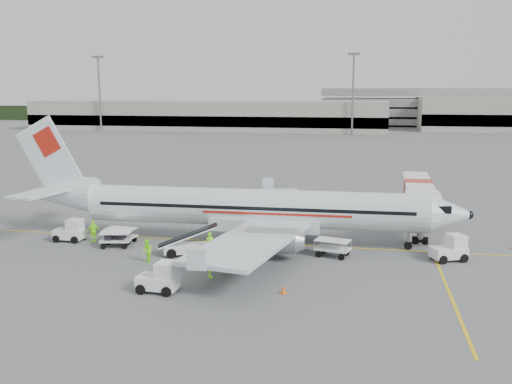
# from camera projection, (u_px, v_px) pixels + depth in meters

# --- Properties ---
(ground) EXTENTS (360.00, 360.00, 0.00)m
(ground) POSITION_uv_depth(u_px,v_px,m) (251.00, 243.00, 45.70)
(ground) COLOR #56595B
(stripe_lead) EXTENTS (44.00, 0.20, 0.01)m
(stripe_lead) POSITION_uv_depth(u_px,v_px,m) (251.00, 243.00, 45.70)
(stripe_lead) COLOR yellow
(stripe_lead) RESTS_ON ground
(stripe_cross) EXTENTS (0.20, 20.00, 0.01)m
(stripe_cross) POSITION_uv_depth(u_px,v_px,m) (447.00, 287.00, 35.37)
(stripe_cross) COLOR yellow
(stripe_cross) RESTS_ON ground
(terminal_west) EXTENTS (110.00, 22.00, 9.00)m
(terminal_west) POSITION_uv_depth(u_px,v_px,m) (207.00, 115.00, 178.03)
(terminal_west) COLOR gray
(terminal_west) RESTS_ON ground
(parking_garage) EXTENTS (62.00, 24.00, 14.00)m
(parking_garage) POSITION_uv_depth(u_px,v_px,m) (415.00, 106.00, 194.58)
(parking_garage) COLOR slate
(parking_garage) RESTS_ON ground
(treeline) EXTENTS (300.00, 3.00, 6.00)m
(treeline) POSITION_uv_depth(u_px,v_px,m) (342.00, 115.00, 214.41)
(treeline) COLOR black
(treeline) RESTS_ON ground
(mast_west) EXTENTS (3.20, 1.20, 22.00)m
(mast_west) POSITION_uv_depth(u_px,v_px,m) (100.00, 94.00, 170.84)
(mast_west) COLOR slate
(mast_west) RESTS_ON ground
(mast_center) EXTENTS (3.20, 1.20, 22.00)m
(mast_center) POSITION_uv_depth(u_px,v_px,m) (353.00, 95.00, 156.96)
(mast_center) COLOR slate
(mast_center) RESTS_ON ground
(aircraft) EXTENTS (36.00, 28.48, 9.78)m
(aircraft) POSITION_uv_depth(u_px,v_px,m) (254.00, 183.00, 44.91)
(aircraft) COLOR silver
(aircraft) RESTS_ON ground
(jet_bridge) EXTENTS (3.52, 16.19, 4.23)m
(jet_bridge) POSITION_uv_depth(u_px,v_px,m) (417.00, 204.00, 50.62)
(jet_bridge) COLOR white
(jet_bridge) RESTS_ON ground
(belt_loader) EXTENTS (5.61, 3.45, 2.85)m
(belt_loader) POSITION_uv_depth(u_px,v_px,m) (191.00, 236.00, 42.21)
(belt_loader) COLOR white
(belt_loader) RESTS_ON ground
(tug_fore) EXTENTS (2.80, 2.28, 1.89)m
(tug_fore) POSITION_uv_depth(u_px,v_px,m) (449.00, 248.00, 40.77)
(tug_fore) COLOR white
(tug_fore) RESTS_ON ground
(tug_mid) EXTENTS (2.53, 1.54, 1.89)m
(tug_mid) POSITION_uv_depth(u_px,v_px,m) (158.00, 277.00, 34.41)
(tug_mid) COLOR white
(tug_mid) RESTS_ON ground
(tug_aft) EXTENTS (2.36, 1.35, 1.82)m
(tug_aft) POSITION_uv_depth(u_px,v_px,m) (69.00, 230.00, 46.13)
(tug_aft) COLOR white
(tug_aft) RESTS_ON ground
(cart_loaded_a) EXTENTS (2.54, 1.79, 1.21)m
(cart_loaded_a) POSITION_uv_depth(u_px,v_px,m) (116.00, 240.00, 44.36)
(cart_loaded_a) COLOR white
(cart_loaded_a) RESTS_ON ground
(cart_loaded_b) EXTENTS (2.53, 1.70, 1.23)m
(cart_loaded_b) POSITION_uv_depth(u_px,v_px,m) (121.00, 236.00, 45.55)
(cart_loaded_b) COLOR white
(cart_loaded_b) RESTS_ON ground
(cart_empty_a) EXTENTS (2.65, 1.79, 1.29)m
(cart_empty_a) POSITION_uv_depth(u_px,v_px,m) (219.00, 259.00, 39.10)
(cart_empty_a) COLOR white
(cart_empty_a) RESTS_ON ground
(cart_empty_b) EXTENTS (2.75, 2.02, 1.29)m
(cart_empty_b) POSITION_uv_depth(u_px,v_px,m) (333.00, 248.00, 41.81)
(cart_empty_b) COLOR white
(cart_empty_b) RESTS_ON ground
(cone_port) EXTENTS (0.35, 0.35, 0.56)m
(cone_port) POSITION_uv_depth(u_px,v_px,m) (270.00, 196.00, 64.25)
(cone_port) COLOR #F86011
(cone_port) RESTS_ON ground
(cone_stbd) EXTENTS (0.33, 0.33, 0.54)m
(cone_stbd) POSITION_uv_depth(u_px,v_px,m) (284.00, 289.00, 34.21)
(cone_stbd) COLOR #F86011
(cone_stbd) RESTS_ON ground
(crew_a) EXTENTS (0.74, 0.59, 1.78)m
(crew_a) POSITION_uv_depth(u_px,v_px,m) (210.00, 244.00, 42.02)
(crew_a) COLOR #7EE711
(crew_a) RESTS_ON ground
(crew_b) EXTENTS (1.00, 1.02, 1.66)m
(crew_b) POSITION_uv_depth(u_px,v_px,m) (147.00, 251.00, 40.41)
(crew_b) COLOR #7EE711
(crew_b) RESTS_ON ground
(crew_c) EXTENTS (0.88, 1.25, 1.76)m
(crew_c) POSITION_uv_depth(u_px,v_px,m) (211.00, 264.00, 37.07)
(crew_c) COLOR #7EE711
(crew_c) RESTS_ON ground
(crew_d) EXTENTS (1.06, 1.04, 1.79)m
(crew_d) POSITION_uv_depth(u_px,v_px,m) (94.00, 231.00, 45.86)
(crew_d) COLOR #7EE711
(crew_d) RESTS_ON ground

